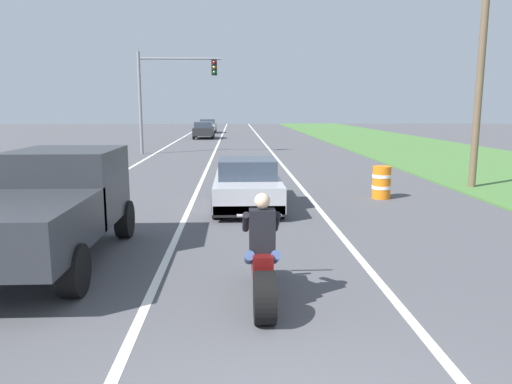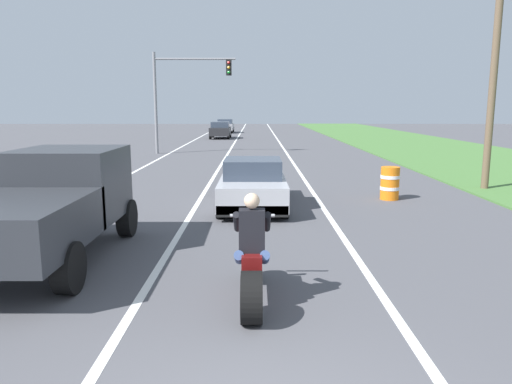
% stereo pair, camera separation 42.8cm
% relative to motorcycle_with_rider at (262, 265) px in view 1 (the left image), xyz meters
% --- Properties ---
extents(lane_stripe_left_solid, '(0.14, 120.00, 0.01)m').
position_rel_motorcycle_with_rider_xyz_m(lane_stripe_left_solid, '(-5.26, 16.64, -0.59)').
color(lane_stripe_left_solid, white).
rests_on(lane_stripe_left_solid, ground).
extents(lane_stripe_right_solid, '(0.14, 120.00, 0.01)m').
position_rel_motorcycle_with_rider_xyz_m(lane_stripe_right_solid, '(1.94, 16.64, -0.59)').
color(lane_stripe_right_solid, white).
rests_on(lane_stripe_right_solid, ground).
extents(lane_stripe_centre_dashed, '(0.14, 120.00, 0.01)m').
position_rel_motorcycle_with_rider_xyz_m(lane_stripe_centre_dashed, '(-1.66, 16.64, -0.59)').
color(lane_stripe_centre_dashed, white).
rests_on(lane_stripe_centre_dashed, ground).
extents(grass_verge_right, '(10.00, 120.00, 0.06)m').
position_rel_motorcycle_with_rider_xyz_m(grass_verge_right, '(12.06, 16.64, -0.56)').
color(grass_verge_right, '#477538').
rests_on(grass_verge_right, ground).
extents(motorcycle_with_rider, '(0.70, 2.21, 1.62)m').
position_rel_motorcycle_with_rider_xyz_m(motorcycle_with_rider, '(0.00, 0.00, 0.00)').
color(motorcycle_with_rider, black).
rests_on(motorcycle_with_rider, ground).
extents(sports_car_silver, '(1.84, 4.30, 1.37)m').
position_rel_motorcycle_with_rider_xyz_m(sports_car_silver, '(-0.03, 7.00, 0.04)').
color(sports_car_silver, '#B7B7BC').
rests_on(sports_car_silver, ground).
extents(pickup_truck_left_lane_dark_grey, '(2.02, 4.80, 1.98)m').
position_rel_motorcycle_with_rider_xyz_m(pickup_truck_left_lane_dark_grey, '(-3.63, 2.05, 0.51)').
color(pickup_truck_left_lane_dark_grey, '#2D3035').
rests_on(pickup_truck_left_lane_dark_grey, ground).
extents(traffic_light_mast_near, '(4.91, 0.34, 6.00)m').
position_rel_motorcycle_with_rider_xyz_m(traffic_light_mast_near, '(-4.45, 22.99, 3.42)').
color(traffic_light_mast_near, gray).
rests_on(traffic_light_mast_near, ground).
extents(utility_pole_roadside, '(0.24, 0.24, 7.22)m').
position_rel_motorcycle_with_rider_xyz_m(utility_pole_roadside, '(7.86, 9.76, 3.02)').
color(utility_pole_roadside, brown).
rests_on(utility_pole_roadside, ground).
extents(construction_barrel_nearest, '(0.58, 0.58, 1.00)m').
position_rel_motorcycle_with_rider_xyz_m(construction_barrel_nearest, '(4.14, 8.04, -0.09)').
color(construction_barrel_nearest, orange).
rests_on(construction_barrel_nearest, ground).
extents(distant_car_far_ahead, '(1.80, 4.00, 1.50)m').
position_rel_motorcycle_with_rider_xyz_m(distant_car_far_ahead, '(-3.17, 37.64, 0.18)').
color(distant_car_far_ahead, '#262628').
rests_on(distant_car_far_ahead, ground).
extents(distant_car_further_ahead, '(1.80, 4.00, 1.50)m').
position_rel_motorcycle_with_rider_xyz_m(distant_car_further_ahead, '(-3.35, 47.65, 0.18)').
color(distant_car_further_ahead, '#99999E').
rests_on(distant_car_further_ahead, ground).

